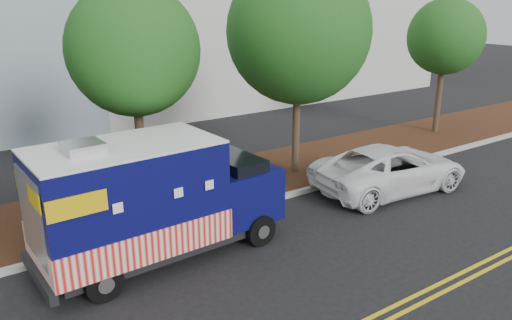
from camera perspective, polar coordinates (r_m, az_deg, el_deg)
ground at (r=12.78m, az=-7.11°, el=-10.17°), size 120.00×120.00×0.00m
curb at (r=13.88m, az=-9.83°, el=-7.56°), size 120.00×0.18×0.15m
mulch_strip at (r=15.66m, az=-13.08°, el=-4.71°), size 120.00×4.00×0.15m
tree_b at (r=14.02m, az=-13.81°, el=12.06°), size 3.57×3.57×6.47m
tree_c at (r=16.82m, az=4.89°, el=14.37°), size 4.73×4.73×7.32m
tree_d at (r=23.73m, az=20.85°, el=13.02°), size 3.28×3.28×6.04m
sign_post at (r=13.22m, az=-19.91°, el=-4.43°), size 0.06×0.06×2.40m
food_truck at (r=11.96m, az=-12.00°, el=-4.88°), size 6.10×2.53×3.16m
white_car at (r=16.74m, az=15.10°, el=-0.93°), size 5.53×2.93×1.48m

